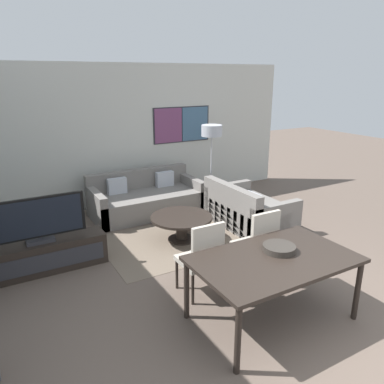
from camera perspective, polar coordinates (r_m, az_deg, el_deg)
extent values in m
plane|color=brown|center=(4.22, 22.93, -21.75)|extent=(24.00, 24.00, 0.00)
cube|color=silver|center=(7.79, -8.35, 8.60)|extent=(7.04, 0.06, 2.80)
cube|color=#2D2D33|center=(8.16, -1.56, 10.23)|extent=(1.34, 0.01, 0.75)
cube|color=#753D66|center=(8.01, -3.62, 10.07)|extent=(0.63, 0.02, 0.71)
cube|color=#426684|center=(8.31, 0.46, 10.37)|extent=(0.63, 0.02, 0.71)
cube|color=#706051|center=(6.14, -1.59, -7.29)|extent=(2.50, 1.69, 0.01)
cube|color=black|center=(5.54, -21.81, -9.09)|extent=(1.69, 0.39, 0.43)
cube|color=#2D2D33|center=(5.36, -21.48, -9.97)|extent=(1.55, 0.01, 0.24)
cube|color=#2D2D33|center=(5.44, -22.10, -6.80)|extent=(0.36, 0.20, 0.05)
cube|color=#2D2D33|center=(5.41, -22.17, -6.17)|extent=(0.06, 0.03, 0.08)
cube|color=black|center=(5.32, -22.49, -3.62)|extent=(1.22, 0.04, 0.56)
cube|color=black|center=(5.30, -22.46, -3.70)|extent=(1.13, 0.01, 0.50)
cube|color=slate|center=(7.25, -6.85, -1.72)|extent=(2.09, 1.00, 0.42)
cube|color=slate|center=(7.56, -8.15, 0.52)|extent=(2.09, 0.16, 0.79)
cube|color=slate|center=(6.93, -14.33, -2.28)|extent=(0.14, 1.00, 0.60)
cube|color=slate|center=(7.63, -0.12, 0.10)|extent=(0.14, 1.00, 0.60)
cube|color=#B2B7C1|center=(7.19, -11.36, 0.91)|extent=(0.36, 0.12, 0.30)
cube|color=#B2B7C1|center=(7.54, -4.18, 2.00)|extent=(0.36, 0.12, 0.30)
cube|color=slate|center=(6.75, 8.80, -3.27)|extent=(1.00, 1.51, 0.42)
cube|color=slate|center=(6.45, 5.94, -2.40)|extent=(0.16, 1.51, 0.79)
cube|color=slate|center=(6.24, 12.72, -4.39)|extent=(1.00, 0.14, 0.60)
cube|color=slate|center=(7.24, 5.49, -0.95)|extent=(1.00, 0.14, 0.60)
cube|color=#B2B7C1|center=(6.24, 9.13, -1.51)|extent=(0.12, 0.36, 0.30)
cylinder|color=black|center=(6.14, -1.59, -7.20)|extent=(0.44, 0.44, 0.03)
cylinder|color=black|center=(6.07, -1.61, -5.72)|extent=(0.18, 0.18, 0.37)
cylinder|color=black|center=(5.99, -1.62, -3.90)|extent=(0.99, 0.99, 0.04)
cube|color=black|center=(4.09, 12.40, -9.98)|extent=(1.71, 1.05, 0.04)
cylinder|color=black|center=(3.55, 6.99, -21.49)|extent=(0.06, 0.06, 0.70)
cylinder|color=black|center=(4.54, 23.90, -13.56)|extent=(0.06, 0.06, 0.70)
cylinder|color=black|center=(4.19, -0.83, -14.63)|extent=(0.06, 0.06, 0.70)
cylinder|color=black|center=(5.05, 15.43, -9.36)|extent=(0.06, 0.06, 0.70)
cube|color=#B2A899|center=(4.60, 1.06, -10.37)|extent=(0.46, 0.46, 0.06)
cube|color=#B2A899|center=(4.32, 2.49, -8.16)|extent=(0.42, 0.05, 0.50)
cylinder|color=black|center=(4.48, 0.12, -14.60)|extent=(0.04, 0.04, 0.40)
cylinder|color=black|center=(4.66, 4.51, -13.26)|extent=(0.04, 0.04, 0.40)
cylinder|color=black|center=(4.78, -2.32, -12.37)|extent=(0.04, 0.04, 0.40)
cylinder|color=black|center=(4.95, 1.87, -11.24)|extent=(0.04, 0.04, 0.40)
cube|color=#B2A899|center=(5.02, 9.42, -8.10)|extent=(0.46, 0.46, 0.06)
cube|color=#B2A899|center=(4.77, 11.13, -5.93)|extent=(0.42, 0.05, 0.50)
cylinder|color=black|center=(4.88, 8.91, -11.93)|extent=(0.04, 0.04, 0.40)
cylinder|color=black|center=(5.11, 12.50, -10.70)|extent=(0.04, 0.04, 0.40)
cylinder|color=black|center=(5.16, 6.12, -10.10)|extent=(0.04, 0.04, 0.40)
cylinder|color=black|center=(5.38, 9.64, -9.04)|extent=(0.04, 0.04, 0.40)
cylinder|color=#332D28|center=(4.22, 13.13, -8.34)|extent=(0.36, 0.36, 0.07)
torus|color=#332D28|center=(4.21, 13.16, -8.01)|extent=(0.35, 0.35, 0.02)
cylinder|color=#2D2D33|center=(7.84, 2.86, -1.65)|extent=(0.28, 0.28, 0.02)
cylinder|color=#B7B7BC|center=(7.64, 2.93, 3.36)|extent=(0.03, 0.03, 1.39)
cylinder|color=#B2B7C1|center=(7.48, 3.03, 9.34)|extent=(0.41, 0.41, 0.22)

